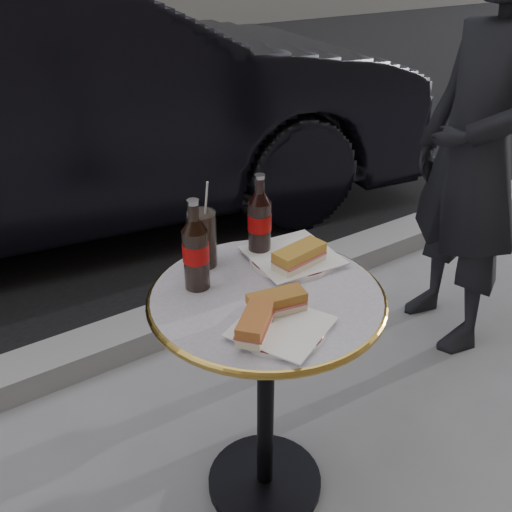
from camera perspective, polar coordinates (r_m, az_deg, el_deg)
ground at (r=1.98m, az=0.87°, el=-21.80°), size 80.00×80.00×0.00m
curb at (r=2.53m, az=-10.89°, el=-7.34°), size 40.00×0.20×0.12m
bistro_table at (r=1.71m, az=0.96°, el=-14.09°), size 0.62×0.62×0.73m
plate_left at (r=1.34m, az=2.52°, el=-7.32°), size 0.26×0.26×0.01m
plate_right at (r=1.63m, az=3.62°, el=-0.18°), size 0.30×0.30×0.01m
sandwich_left_a at (r=1.31m, az=-0.06°, el=-6.82°), size 0.15×0.14×0.05m
sandwich_left_b at (r=1.38m, az=2.08°, el=-4.76°), size 0.15×0.09×0.05m
sandwich_right at (r=1.56m, az=4.35°, el=-0.14°), size 0.16×0.09×0.05m
cola_bottle_left at (r=1.45m, az=-6.08°, el=1.13°), size 0.09×0.09×0.25m
cola_bottle_right at (r=1.60m, az=0.37°, el=4.09°), size 0.09×0.09×0.25m
cola_glass at (r=1.57m, az=-5.39°, el=1.73°), size 0.10×0.10×0.16m
parked_car at (r=3.50m, az=-20.29°, el=14.27°), size 2.19×4.61×1.46m
pedestrian at (r=2.36m, az=21.11°, el=9.33°), size 0.52×0.66×1.61m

